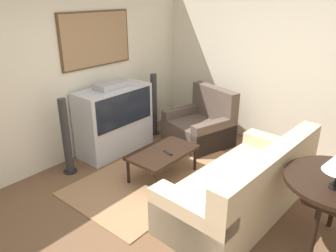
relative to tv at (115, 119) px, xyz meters
name	(u,v)px	position (x,y,z in m)	size (l,w,h in m)	color
ground_plane	(173,213)	(-0.71, -1.78, -0.55)	(12.00, 12.00, 0.00)	brown
wall_back	(57,74)	(-0.70, 0.35, 0.81)	(12.00, 0.10, 2.70)	beige
wall_right	(276,65)	(1.92, -1.78, 0.80)	(0.06, 12.00, 2.70)	beige
area_rug	(157,174)	(-0.18, -1.05, -0.54)	(2.47, 1.44, 0.01)	#99704C
tv	(115,119)	(0.00, 0.00, 0.00)	(1.23, 0.54, 1.15)	#B7B7BC
couch	(245,188)	(-0.11, -2.38, -0.24)	(2.19, 1.05, 0.89)	#CCB289
armchair	(201,126)	(1.16, -0.88, -0.25)	(1.11, 1.19, 0.94)	brown
coffee_table	(163,154)	(-0.15, -1.15, -0.18)	(0.97, 0.59, 0.40)	black
remote	(168,152)	(-0.15, -1.24, -0.13)	(0.08, 0.17, 0.02)	black
speaker_tower_left	(66,139)	(-0.92, -0.02, -0.01)	(0.19, 0.19, 1.12)	black
speaker_tower_right	(154,106)	(0.92, -0.02, -0.01)	(0.19, 0.19, 1.12)	black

